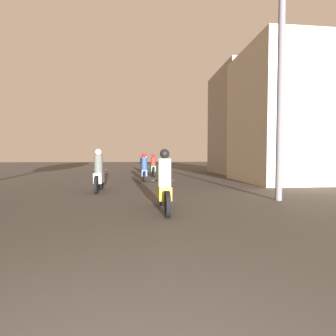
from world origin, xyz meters
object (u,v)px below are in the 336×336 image
Objects in this scene: motorcycle_yellow at (165,186)px; motorcycle_blue at (144,170)px; building_right_near at (281,117)px; utility_pole_near at (281,58)px; motorcycle_green at (153,167)px; building_right_far at (243,123)px; motorcycle_black at (145,166)px; motorcycle_silver at (99,175)px; motorcycle_orange at (142,165)px.

motorcycle_yellow reaches higher than motorcycle_blue.
building_right_near is (7.22, -1.06, 2.85)m from motorcycle_blue.
building_right_near is 6.54m from utility_pole_near.
motorcycle_green is at bearing 146.27° from building_right_near.
motorcycle_blue is 0.24× the size of building_right_far.
building_right_near reaches higher than motorcycle_black.
utility_pole_near is (3.33, -10.00, 3.70)m from motorcycle_green.
motorcycle_yellow is 5.32m from utility_pole_near.
utility_pole_near is (5.82, -2.68, 3.67)m from motorcycle_silver.
utility_pole_near is at bearing -57.44° from motorcycle_blue.
motorcycle_green is 5.00m from motorcycle_orange.
building_right_far is at bearing 15.00° from motorcycle_green.
motorcycle_black reaches higher than motorcycle_green.
motorcycle_black is 0.25× the size of building_right_far.
motorcycle_blue is 0.28× the size of building_right_near.
motorcycle_black is 13.47m from utility_pole_near.
motorcycle_yellow is 0.24× the size of utility_pole_near.
motorcycle_blue is 3.38m from motorcycle_green.
utility_pole_near reaches higher than building_right_far.
building_right_far reaches higher than motorcycle_silver.
motorcycle_orange is at bearing 97.10° from motorcycle_yellow.
motorcycle_orange is (-0.01, 8.27, -0.01)m from motorcycle_blue.
motorcycle_green is 0.25× the size of utility_pole_near.
utility_pole_near reaches higher than motorcycle_silver.
building_right_far is at bearing 84.24° from building_right_near.
building_right_far reaches higher than motorcycle_black.
motorcycle_silver is 7.39m from utility_pole_near.
motorcycle_orange is at bearing 127.73° from building_right_near.
building_right_far reaches higher than motorcycle_blue.
motorcycle_blue is at bearing -89.48° from motorcycle_orange.
building_right_far is 12.89m from utility_pole_near.
building_right_near is at bearing 50.46° from motorcycle_yellow.
motorcycle_black is at bearing 99.74° from motorcycle_green.
motorcycle_silver reaches higher than motorcycle_blue.
motorcycle_orange is 15.92m from utility_pole_near.
motorcycle_blue is at bearing -144.67° from building_right_far.
motorcycle_green is 2.43m from motorcycle_black.
motorcycle_yellow is at bearing -66.63° from motorcycle_silver.
motorcycle_yellow is at bearing -88.30° from motorcycle_orange.
motorcycle_black reaches higher than motorcycle_orange.
building_right_far is (7.74, -0.10, 3.36)m from motorcycle_black.
motorcycle_blue is 0.23× the size of utility_pole_near.
motorcycle_black is (-0.52, 2.38, 0.02)m from motorcycle_green.
motorcycle_yellow is at bearing -85.82° from motorcycle_blue.
utility_pole_near reaches higher than motorcycle_yellow.
building_right_far is 0.96× the size of utility_pole_near.
building_right_far reaches higher than motorcycle_orange.
utility_pole_near is at bearing -70.63° from motorcycle_black.
building_right_far reaches higher than building_right_near.
building_right_far is at bearing 38.55° from motorcycle_silver.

